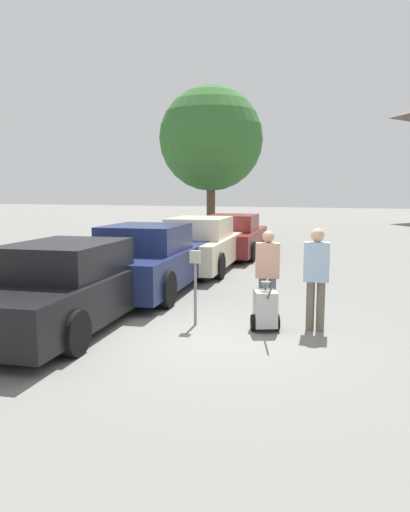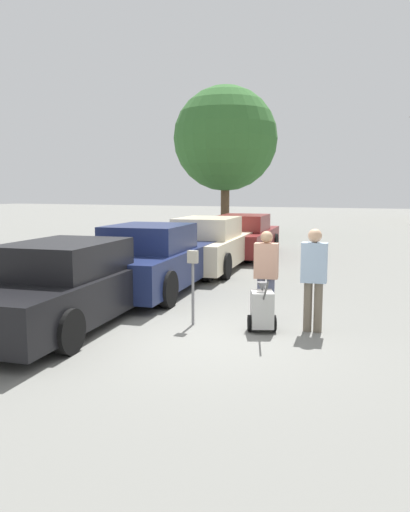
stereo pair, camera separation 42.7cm
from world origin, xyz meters
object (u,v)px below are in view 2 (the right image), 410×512
object	(u,v)px
parked_car_maroon	(244,237)
person_supervisor	(314,274)
parked_car_black	(71,285)
parking_meter	(193,273)
parked_car_navy	(152,260)
person_worker	(266,271)
equipment_cart	(262,309)
parked_car_cream	(209,245)

from	to	relation	value
parked_car_maroon	person_supervisor	world-z (taller)	person_supervisor
parked_car_black	parking_meter	size ratio (longest dim) A/B	4.07
parking_meter	person_supervisor	bearing A→B (deg)	10.66
parked_car_maroon	parking_meter	xyz separation A→B (m)	(2.07, -9.20, 0.24)
parked_car_navy	parking_meter	world-z (taller)	parked_car_navy
person_worker	parking_meter	bearing A→B (deg)	22.41
parking_meter	person_supervisor	world-z (taller)	person_supervisor
parked_car_black	equipment_cart	size ratio (longest dim) A/B	5.40
equipment_cart	parked_car_maroon	bearing A→B (deg)	87.59
parked_car_cream	person_worker	bearing A→B (deg)	-64.73
parked_car_navy	parking_meter	bearing A→B (deg)	-54.71
parking_meter	equipment_cart	bearing A→B (deg)	2.72
person_supervisor	equipment_cart	xyz separation A→B (m)	(-0.79, -0.32, -0.60)
parking_meter	person_worker	distance (m)	1.32
parked_car_maroon	parked_car_navy	bearing A→B (deg)	-96.48
parking_meter	person_supervisor	distance (m)	2.06
parked_car_cream	person_supervisor	size ratio (longest dim) A/B	3.04
parked_car_black	person_worker	bearing A→B (deg)	16.70
parked_car_navy	parked_car_black	bearing A→B (deg)	-96.47
parked_car_maroon	parking_meter	world-z (taller)	parked_car_maroon
parked_car_black	person_supervisor	xyz separation A→B (m)	(4.10, 1.07, 0.31)
parked_car_maroon	parked_car_cream	bearing A→B (deg)	-96.48
parked_car_cream	parked_car_maroon	xyz separation A→B (m)	(-0.00, 3.36, -0.03)
person_supervisor	parked_car_black	bearing A→B (deg)	9.11
person_worker	person_supervisor	world-z (taller)	person_supervisor
person_worker	equipment_cart	world-z (taller)	person_worker
parked_car_cream	parked_car_maroon	distance (m)	3.36
person_supervisor	parked_car_navy	bearing A→B (deg)	-30.80
person_worker	parked_car_black	bearing A→B (deg)	14.41
parking_meter	parked_car_maroon	bearing A→B (deg)	102.67
parked_car_black	parked_car_maroon	distance (m)	9.89
parked_car_navy	person_worker	xyz separation A→B (m)	(3.20, -1.64, 0.20)
parked_car_black	parked_car_navy	world-z (taller)	parked_car_navy
parked_car_navy	person_supervisor	distance (m)	4.54
parked_car_navy	person_supervisor	bearing A→B (deg)	-31.77
parked_car_navy	parked_car_maroon	world-z (taller)	parked_car_navy
parked_car_black	parked_car_cream	distance (m)	6.53
parked_car_black	person_supervisor	bearing A→B (deg)	8.14
parked_car_cream	equipment_cart	distance (m)	6.67
parked_car_cream	parked_car_maroon	world-z (taller)	parked_car_cream
parked_car_navy	parked_car_maroon	size ratio (longest dim) A/B	0.96
parked_car_cream	person_worker	xyz separation A→B (m)	(3.20, -5.16, 0.21)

